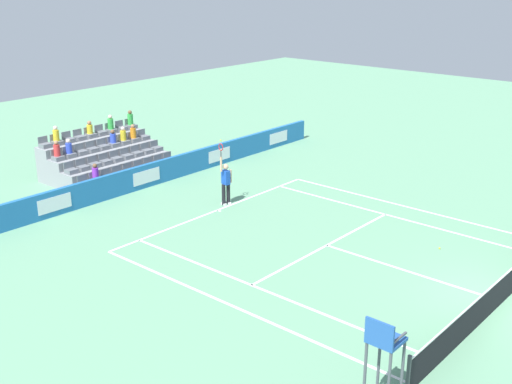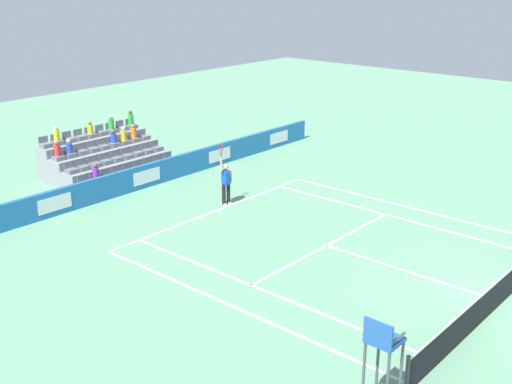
% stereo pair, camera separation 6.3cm
% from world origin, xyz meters
% --- Properties ---
extents(ground_plane, '(80.00, 80.00, 0.00)m').
position_xyz_m(ground_plane, '(0.00, 0.00, 0.00)').
color(ground_plane, '#669E77').
extents(line_baseline, '(10.97, 0.10, 0.01)m').
position_xyz_m(line_baseline, '(0.00, -11.89, 0.00)').
color(line_baseline, white).
rests_on(line_baseline, ground).
extents(line_service, '(8.23, 0.10, 0.01)m').
position_xyz_m(line_service, '(0.00, -6.40, 0.00)').
color(line_service, white).
rests_on(line_service, ground).
extents(line_centre_service, '(0.10, 6.40, 0.01)m').
position_xyz_m(line_centre_service, '(0.00, -3.20, 0.00)').
color(line_centre_service, white).
rests_on(line_centre_service, ground).
extents(line_singles_sideline_left, '(0.10, 11.89, 0.01)m').
position_xyz_m(line_singles_sideline_left, '(4.12, -5.95, 0.00)').
color(line_singles_sideline_left, white).
rests_on(line_singles_sideline_left, ground).
extents(line_singles_sideline_right, '(0.10, 11.89, 0.01)m').
position_xyz_m(line_singles_sideline_right, '(-4.12, -5.95, 0.00)').
color(line_singles_sideline_right, white).
rests_on(line_singles_sideline_right, ground).
extents(line_doubles_sideline_left, '(0.10, 11.89, 0.01)m').
position_xyz_m(line_doubles_sideline_left, '(5.49, -5.95, 0.00)').
color(line_doubles_sideline_left, white).
rests_on(line_doubles_sideline_left, ground).
extents(line_doubles_sideline_right, '(0.10, 11.89, 0.01)m').
position_xyz_m(line_doubles_sideline_right, '(-5.49, -5.95, 0.00)').
color(line_doubles_sideline_right, white).
rests_on(line_doubles_sideline_right, ground).
extents(line_centre_mark, '(0.10, 0.20, 0.01)m').
position_xyz_m(line_centre_mark, '(0.00, -11.79, 0.00)').
color(line_centre_mark, white).
rests_on(line_centre_mark, ground).
extents(sponsor_barrier, '(23.75, 0.22, 1.08)m').
position_xyz_m(sponsor_barrier, '(-0.00, -16.43, 0.54)').
color(sponsor_barrier, '#1E66AD').
rests_on(sponsor_barrier, ground).
extents(tennis_net, '(11.97, 0.10, 1.07)m').
position_xyz_m(tennis_net, '(0.00, 0.00, 0.49)').
color(tennis_net, '#33383D').
rests_on(tennis_net, ground).
extents(tennis_player, '(0.51, 0.40, 2.85)m').
position_xyz_m(tennis_player, '(-0.76, -12.10, 0.99)').
color(tennis_player, black).
rests_on(tennis_player, ground).
extents(umpire_chair, '(0.70, 0.70, 2.34)m').
position_xyz_m(umpire_chair, '(6.76, -0.23, 1.52)').
color(umpire_chair, '#474C54').
rests_on(umpire_chair, ground).
extents(stadium_stand, '(5.58, 3.80, 2.62)m').
position_xyz_m(stadium_stand, '(0.00, -19.37, 0.69)').
color(stadium_stand, gray).
rests_on(stadium_stand, ground).
extents(loose_tennis_ball, '(0.07, 0.07, 0.07)m').
position_xyz_m(loose_tennis_ball, '(-2.35, -3.18, 0.03)').
color(loose_tennis_ball, '#D1E533').
rests_on(loose_tennis_ball, ground).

